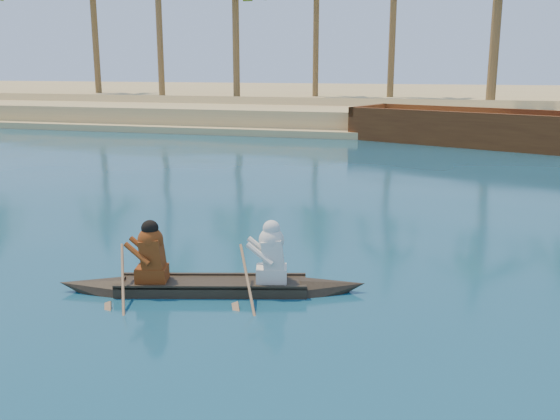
% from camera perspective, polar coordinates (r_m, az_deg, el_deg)
% --- Properties ---
extents(ground, '(160.00, 160.00, 0.00)m').
position_cam_1_polar(ground, '(11.07, -7.82, -6.75)').
color(ground, '#0C3B50').
rests_on(ground, ground).
extents(sandy_embankment, '(150.00, 51.00, 1.50)m').
position_cam_1_polar(sandy_embankment, '(56.65, 11.62, 9.65)').
color(sandy_embankment, '#D3BE77').
rests_on(sandy_embankment, ground).
extents(shrub_cluster, '(100.00, 6.00, 2.40)m').
position_cam_1_polar(shrub_cluster, '(41.31, 9.98, 9.44)').
color(shrub_cluster, '#1D3212').
rests_on(shrub_cluster, ground).
extents(canoe, '(5.19, 2.03, 1.43)m').
position_cam_1_polar(canoe, '(10.60, -6.25, -6.04)').
color(canoe, '#30251A').
rests_on(canoe, ground).
extents(barge_mid, '(12.17, 7.63, 1.93)m').
position_cam_1_polar(barge_mid, '(31.67, 17.17, 7.02)').
color(barge_mid, '#613014').
rests_on(barge_mid, ground).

